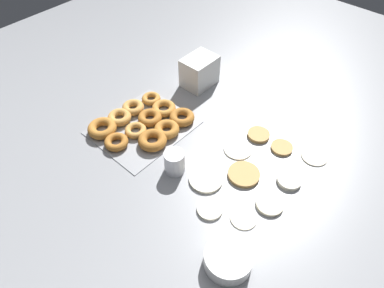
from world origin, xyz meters
name	(u,v)px	position (x,y,z in m)	size (l,w,h in m)	color
ground_plane	(220,160)	(0.00, 0.00, 0.00)	(3.00, 3.00, 0.00)	gray
pancake_0	(244,174)	(0.00, 0.11, 0.01)	(0.11, 0.11, 0.01)	tan
pancake_1	(206,179)	(0.10, 0.02, 0.01)	(0.12, 0.12, 0.01)	silver
pancake_2	(289,180)	(-0.08, 0.24, 0.01)	(0.08, 0.08, 0.01)	silver
pancake_3	(259,135)	(-0.19, 0.03, 0.01)	(0.09, 0.09, 0.01)	tan
pancake_4	(270,204)	(0.04, 0.24, 0.01)	(0.09, 0.09, 0.01)	beige
pancake_5	(210,209)	(0.19, 0.11, 0.01)	(0.08, 0.08, 0.01)	silver
pancake_6	(238,149)	(-0.08, 0.02, 0.00)	(0.11, 0.11, 0.01)	beige
pancake_7	(314,156)	(-0.24, 0.25, 0.00)	(0.10, 0.10, 0.01)	beige
pancake_8	(282,148)	(-0.20, 0.14, 0.01)	(0.08, 0.08, 0.01)	tan
pancake_9	(244,218)	(0.14, 0.21, 0.00)	(0.09, 0.09, 0.01)	beige
donut_tray	(143,123)	(0.07, -0.34, 0.02)	(0.37, 0.32, 0.04)	#93969B
batter_bowl	(228,259)	(0.29, 0.26, 0.03)	(0.14, 0.14, 0.05)	white
container_stack	(199,71)	(-0.29, -0.36, 0.07)	(0.15, 0.11, 0.13)	white
paper_cup	(175,162)	(0.14, -0.09, 0.04)	(0.07, 0.07, 0.09)	white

